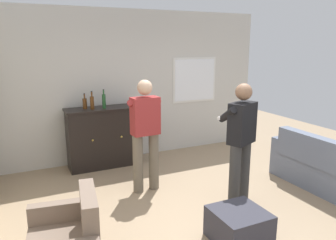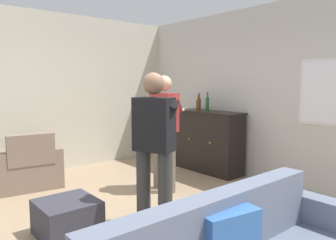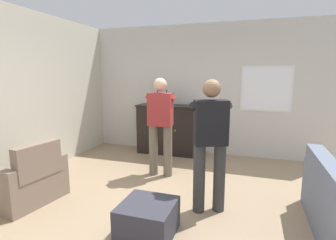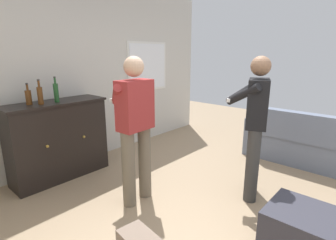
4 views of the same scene
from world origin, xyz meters
The scene contains 11 objects.
ground centered at (0.00, 0.00, 0.00)m, with size 10.40×10.40×0.00m, color #9E8466.
wall_back_with_window centered at (0.03, 2.66, 1.40)m, with size 5.20×0.15×2.80m.
wall_side_left centered at (-2.66, 0.00, 1.40)m, with size 0.12×5.20×2.80m, color beige.
armchair centered at (-1.88, -0.45, 0.29)m, with size 0.76×0.96×0.85m.
sideboard_cabinet centered at (-0.80, 2.30, 0.54)m, with size 1.31×0.49×1.08m.
bottle_wine_green centered at (-1.10, 2.33, 1.18)m, with size 0.07×0.07×0.27m.
bottle_liquor_amber centered at (-0.99, 2.25, 1.20)m, with size 0.07×0.07×0.31m.
bottle_spirits_clear centered at (-0.78, 2.24, 1.21)m, with size 0.06×0.06×0.33m.
ottoman centered at (-0.04, -0.65, 0.18)m, with size 0.57×0.57×0.36m, color #33333D.
person_standing_left centered at (-0.49, 1.04, 0.94)m, with size 0.56×0.48×1.68m.
person_standing_right centered at (0.50, 0.08, 0.94)m, with size 0.51×0.52×1.68m.
Camera 2 is at (3.13, -1.95, 1.58)m, focal length 35.00 mm.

